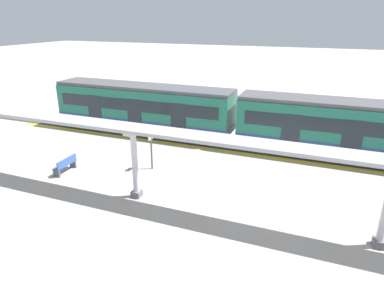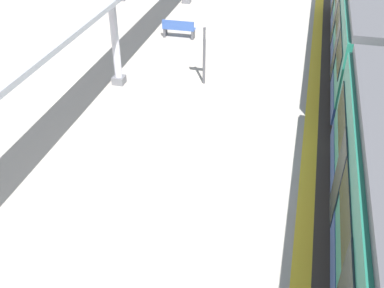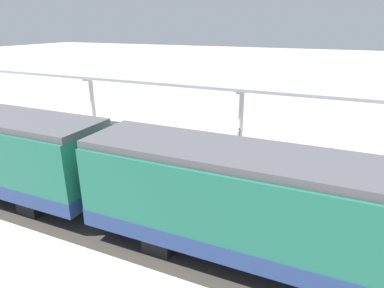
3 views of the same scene
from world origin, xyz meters
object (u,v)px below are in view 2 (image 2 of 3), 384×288
Objects in this scene: canopy_pillar_second at (115,41)px; train_near_carriage at (369,17)px; bench_mid_platform at (179,29)px; platform_info_sign at (204,51)px.

train_near_carriage is at bearing -153.16° from canopy_pillar_second.
bench_mid_platform is at bearing -3.22° from train_near_carriage.
platform_info_sign is at bearing -165.47° from canopy_pillar_second.
canopy_pillar_second reaches higher than platform_info_sign.
platform_info_sign is at bearing 117.09° from bench_mid_platform.
canopy_pillar_second is 3.25m from platform_info_sign.
canopy_pillar_second is 1.52× the size of platform_info_sign.
train_near_carriage reaches higher than canopy_pillar_second.
train_near_carriage reaches higher than platform_info_sign.
canopy_pillar_second is 5.28m from bench_mid_platform.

